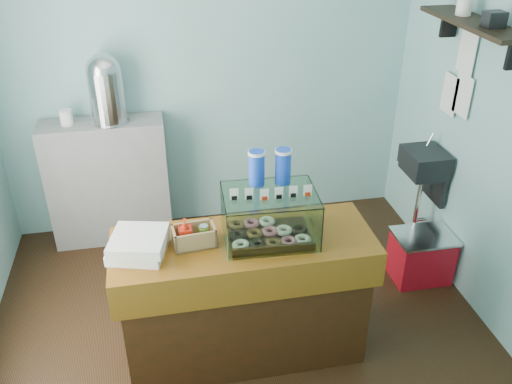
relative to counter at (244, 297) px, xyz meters
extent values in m
plane|color=black|center=(0.00, 0.25, -0.46)|extent=(3.50, 3.50, 0.00)
cube|color=#82BEBE|center=(0.00, 1.75, 0.94)|extent=(3.50, 0.04, 2.80)
cube|color=#82BEBE|center=(0.00, -1.25, 0.94)|extent=(3.50, 0.04, 2.80)
cube|color=#82BEBE|center=(1.75, 0.25, 0.94)|extent=(0.04, 3.00, 2.80)
cube|color=black|center=(1.58, 0.80, 0.44)|extent=(0.30, 0.35, 0.15)
cube|color=black|center=(1.71, 0.80, 0.24)|extent=(0.04, 0.30, 0.35)
cylinder|color=silver|center=(1.65, 0.90, 0.56)|extent=(0.02, 0.02, 0.12)
cylinder|color=silver|center=(1.58, 0.80, 0.09)|extent=(0.04, 0.04, 0.45)
cube|color=black|center=(1.60, 0.55, 1.54)|extent=(0.25, 1.00, 0.03)
cube|color=black|center=(1.67, 0.95, 1.44)|extent=(0.12, 0.03, 0.18)
cube|color=white|center=(1.73, 0.70, 0.99)|extent=(0.01, 0.21, 0.30)
cube|color=white|center=(1.73, 0.87, 0.94)|extent=(0.01, 0.21, 0.30)
cube|color=white|center=(1.73, 0.75, 1.29)|extent=(0.01, 0.21, 0.30)
cube|color=#3F1C0C|center=(0.00, 0.00, -0.04)|extent=(1.50, 0.56, 0.84)
cube|color=#492509|center=(0.00, 0.00, 0.41)|extent=(1.60, 0.60, 0.06)
cube|color=#492509|center=(0.00, -0.28, 0.29)|extent=(1.60, 0.04, 0.18)
cube|color=gray|center=(-0.90, 1.57, 0.09)|extent=(1.00, 0.32, 1.10)
cube|color=#341F0F|center=(0.16, 0.00, 0.45)|extent=(0.51, 0.37, 0.02)
torus|color=silver|center=(-0.03, -0.10, 0.48)|extent=(0.10, 0.10, 0.03)
torus|color=black|center=(0.06, -0.10, 0.48)|extent=(0.10, 0.10, 0.03)
torus|color=brown|center=(0.15, -0.11, 0.48)|extent=(0.10, 0.10, 0.03)
torus|color=#CB5F7B|center=(0.25, -0.11, 0.48)|extent=(0.10, 0.10, 0.03)
torus|color=silver|center=(0.34, -0.12, 0.48)|extent=(0.10, 0.10, 0.03)
torus|color=black|center=(-0.03, 0.01, 0.48)|extent=(0.10, 0.10, 0.03)
torus|color=brown|center=(0.07, 0.01, 0.48)|extent=(0.10, 0.10, 0.03)
torus|color=#CB5F7B|center=(0.16, 0.00, 0.48)|extent=(0.10, 0.10, 0.03)
torus|color=silver|center=(0.25, 0.00, 0.48)|extent=(0.10, 0.10, 0.03)
torus|color=black|center=(0.34, 0.00, 0.48)|extent=(0.10, 0.10, 0.03)
torus|color=brown|center=(-0.02, 0.13, 0.48)|extent=(0.10, 0.10, 0.03)
torus|color=#CB5F7B|center=(0.07, 0.12, 0.48)|extent=(0.10, 0.10, 0.03)
torus|color=silver|center=(0.16, 0.12, 0.48)|extent=(0.10, 0.10, 0.03)
cube|color=white|center=(0.15, -0.19, 0.59)|extent=(0.54, 0.03, 0.30)
cube|color=white|center=(0.17, 0.20, 0.59)|extent=(0.54, 0.03, 0.30)
cube|color=white|center=(-0.11, 0.02, 0.59)|extent=(0.03, 0.40, 0.30)
cube|color=white|center=(0.43, -0.01, 0.59)|extent=(0.03, 0.40, 0.30)
cube|color=white|center=(0.16, 0.00, 0.74)|extent=(0.58, 0.43, 0.01)
cube|color=white|center=(-0.06, -0.03, 0.78)|extent=(0.05, 0.01, 0.07)
cube|color=black|center=(-0.06, -0.03, 0.76)|extent=(0.03, 0.02, 0.02)
cube|color=white|center=(0.03, -0.04, 0.78)|extent=(0.05, 0.01, 0.07)
cube|color=black|center=(0.03, -0.04, 0.76)|extent=(0.03, 0.02, 0.02)
cube|color=white|center=(0.11, -0.04, 0.78)|extent=(0.05, 0.01, 0.07)
cube|color=red|center=(0.11, -0.04, 0.76)|extent=(0.03, 0.02, 0.02)
cube|color=white|center=(0.20, -0.05, 0.78)|extent=(0.05, 0.01, 0.07)
cube|color=black|center=(0.20, -0.05, 0.76)|extent=(0.03, 0.02, 0.02)
cube|color=white|center=(0.28, -0.05, 0.78)|extent=(0.05, 0.01, 0.07)
cube|color=black|center=(0.28, -0.05, 0.76)|extent=(0.03, 0.02, 0.02)
cube|color=white|center=(0.37, -0.06, 0.78)|extent=(0.05, 0.01, 0.07)
cube|color=red|center=(0.37, -0.06, 0.76)|extent=(0.03, 0.02, 0.02)
cylinder|color=blue|center=(0.11, 0.14, 0.86)|extent=(0.09, 0.09, 0.22)
cylinder|color=white|center=(0.11, 0.14, 0.96)|extent=(0.10, 0.10, 0.02)
cylinder|color=blue|center=(0.26, 0.13, 0.86)|extent=(0.09, 0.09, 0.22)
cylinder|color=white|center=(0.26, 0.13, 0.96)|extent=(0.10, 0.10, 0.02)
cube|color=tan|center=(-0.29, 0.02, 0.45)|extent=(0.26, 0.17, 0.01)
cube|color=tan|center=(-0.29, -0.05, 0.50)|extent=(0.25, 0.04, 0.12)
cube|color=tan|center=(-0.30, 0.08, 0.50)|extent=(0.25, 0.04, 0.12)
cube|color=tan|center=(-0.41, 0.00, 0.50)|extent=(0.03, 0.15, 0.12)
cube|color=tan|center=(-0.18, 0.03, 0.50)|extent=(0.03, 0.15, 0.12)
imported|color=red|center=(-0.34, 0.01, 0.54)|extent=(0.09, 0.09, 0.17)
cylinder|color=#4F8D26|center=(-0.24, 0.02, 0.50)|extent=(0.06, 0.06, 0.10)
cylinder|color=silver|center=(-0.24, 0.02, 0.56)|extent=(0.05, 0.05, 0.01)
cube|color=white|center=(-0.62, 0.00, 0.47)|extent=(0.38, 0.38, 0.06)
cube|color=white|center=(-0.62, -0.01, 0.53)|extent=(0.37, 0.37, 0.06)
cylinder|color=silver|center=(-0.81, 1.57, 0.65)|extent=(0.30, 0.30, 0.01)
cylinder|color=silver|center=(-0.81, 1.57, 0.86)|extent=(0.27, 0.27, 0.41)
sphere|color=silver|center=(-0.81, 1.57, 1.06)|extent=(0.27, 0.27, 0.27)
cube|color=red|center=(1.51, 0.50, -0.27)|extent=(0.44, 0.33, 0.38)
cube|color=silver|center=(1.51, 0.50, -0.07)|extent=(0.46, 0.35, 0.02)
camera|label=1|loc=(-0.45, -2.65, 2.32)|focal=38.00mm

